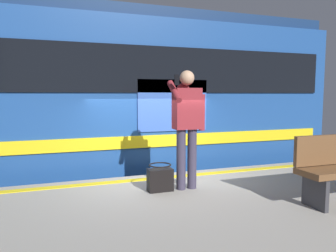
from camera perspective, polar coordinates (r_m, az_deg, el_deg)
The scene contains 8 objects.
ground_plane at distance 6.25m, azimuth -1.41°, elevation -18.72°, with size 24.04×24.04×0.00m, color #4C4742.
platform at distance 4.41m, azimuth 6.69°, elevation -21.44°, with size 14.62×3.78×1.14m, color #9E998E.
safety_line at distance 5.59m, azimuth -0.48°, elevation -9.19°, with size 14.32×0.16×0.01m, color yellow.
track_rail_near at distance 7.37m, azimuth -4.60°, elevation -14.17°, with size 19.00×0.08×0.16m, color slate.
track_rail_far at distance 8.70m, azimuth -7.04°, elevation -11.07°, with size 19.00×0.08×0.16m, color slate.
train_carriage at distance 7.43m, azimuth -18.40°, elevation 5.70°, with size 11.90×2.85×4.17m.
passenger at distance 4.79m, azimuth 3.37°, elevation 1.19°, with size 0.57×0.55×1.79m.
handbag at distance 4.81m, azimuth -1.42°, elevation -9.41°, with size 0.37×0.34×0.40m.
Camera 1 is at (1.74, 5.42, 2.58)m, focal length 34.00 mm.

